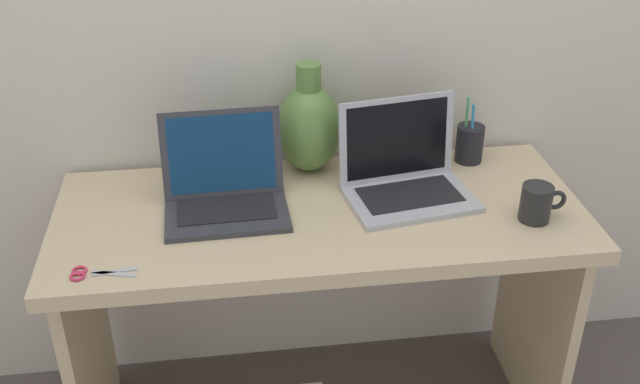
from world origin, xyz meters
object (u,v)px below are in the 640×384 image
laptop_left (224,184)px  scissors (91,273)px  pen_cup (470,143)px  coffee_mug (537,203)px  green_vase (309,126)px  laptop_right (403,170)px

laptop_left → scissors: bearing=-139.1°
pen_cup → coffee_mug: bearing=-78.2°
coffee_mug → pen_cup: size_ratio=0.61×
coffee_mug → laptop_left: bearing=167.0°
coffee_mug → scissors: size_ratio=0.79×
green_vase → pen_cup: bearing=-1.7°
laptop_left → laptop_right: 0.47m
laptop_left → laptop_right: bearing=0.9°
laptop_left → coffee_mug: bearing=-13.0°
laptop_left → pen_cup: 0.71m
laptop_right → green_vase: green_vase is taller
laptop_left → pen_cup: size_ratio=1.63×
laptop_right → coffee_mug: bearing=-31.8°
coffee_mug → scissors: bearing=-175.2°
laptop_left → coffee_mug: size_ratio=2.69×
green_vase → pen_cup: (0.45, -0.01, -0.07)m
green_vase → coffee_mug: bearing=-33.2°
laptop_left → green_vase: green_vase is taller
green_vase → laptop_right: bearing=-35.0°
pen_cup → laptop_right: bearing=-147.1°
laptop_right → laptop_left: bearing=-179.1°
green_vase → coffee_mug: 0.63m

